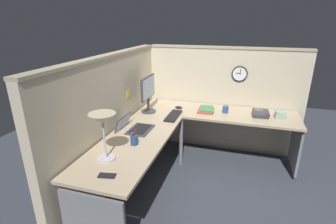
% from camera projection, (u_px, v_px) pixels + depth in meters
% --- Properties ---
extents(ground_plane, '(6.80, 6.80, 0.00)m').
position_uv_depth(ground_plane, '(189.00, 172.00, 3.43)').
color(ground_plane, '#383D47').
extents(cubicle_wall_back, '(2.57, 0.12, 1.58)m').
position_uv_depth(cubicle_wall_back, '(114.00, 120.00, 3.07)').
color(cubicle_wall_back, beige).
rests_on(cubicle_wall_back, ground).
extents(cubicle_wall_right, '(0.12, 2.37, 1.58)m').
position_uv_depth(cubicle_wall_right, '(220.00, 99.00, 3.87)').
color(cubicle_wall_right, beige).
rests_on(cubicle_wall_right, ground).
extents(desk, '(2.35, 2.15, 0.73)m').
position_uv_depth(desk, '(192.00, 134.00, 3.07)').
color(desk, tan).
rests_on(desk, ground).
extents(monitor, '(0.46, 0.20, 0.50)m').
position_uv_depth(monitor, '(148.00, 92.00, 3.42)').
color(monitor, '#38383D').
rests_on(monitor, desk).
extents(laptop, '(0.34, 0.38, 0.22)m').
position_uv_depth(laptop, '(133.00, 127.00, 2.95)').
color(laptop, '#38383D').
rests_on(laptop, desk).
extents(keyboard, '(0.43, 0.14, 0.02)m').
position_uv_depth(keyboard, '(173.00, 116.00, 3.35)').
color(keyboard, black).
rests_on(keyboard, desk).
extents(computer_mouse, '(0.06, 0.10, 0.03)m').
position_uv_depth(computer_mouse, '(179.00, 107.00, 3.65)').
color(computer_mouse, black).
rests_on(computer_mouse, desk).
extents(desk_lamp_dome, '(0.24, 0.24, 0.44)m').
position_uv_depth(desk_lamp_dome, '(103.00, 122.00, 2.20)').
color(desk_lamp_dome, '#B7BABF').
rests_on(desk_lamp_dome, desk).
extents(pen_cup, '(0.08, 0.08, 0.18)m').
position_uv_depth(pen_cup, '(134.00, 140.00, 2.58)').
color(pen_cup, navy).
rests_on(pen_cup, desk).
extents(cell_phone, '(0.09, 0.15, 0.01)m').
position_uv_depth(cell_phone, '(107.00, 176.00, 2.07)').
color(cell_phone, black).
rests_on(cell_phone, desk).
extents(office_phone, '(0.20, 0.22, 0.11)m').
position_uv_depth(office_phone, '(261.00, 114.00, 3.34)').
color(office_phone, '#38383D').
rests_on(office_phone, desk).
extents(book_stack, '(0.30, 0.23, 0.04)m').
position_uv_depth(book_stack, '(206.00, 110.00, 3.55)').
color(book_stack, '#BF3F38').
rests_on(book_stack, desk).
extents(coffee_mug, '(0.08, 0.08, 0.10)m').
position_uv_depth(coffee_mug, '(225.00, 109.00, 3.48)').
color(coffee_mug, '#2D4C8C').
rests_on(coffee_mug, desk).
extents(tissue_box, '(0.12, 0.12, 0.09)m').
position_uv_depth(tissue_box, '(280.00, 115.00, 3.29)').
color(tissue_box, '#8CAD99').
rests_on(tissue_box, desk).
extents(wall_clock, '(0.04, 0.22, 0.22)m').
position_uv_depth(wall_clock, '(240.00, 74.00, 3.61)').
color(wall_clock, black).
extents(pinned_note_leftmost, '(0.10, 0.00, 0.09)m').
position_uv_depth(pinned_note_leftmost, '(128.00, 94.00, 3.25)').
color(pinned_note_leftmost, '#EAD84C').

